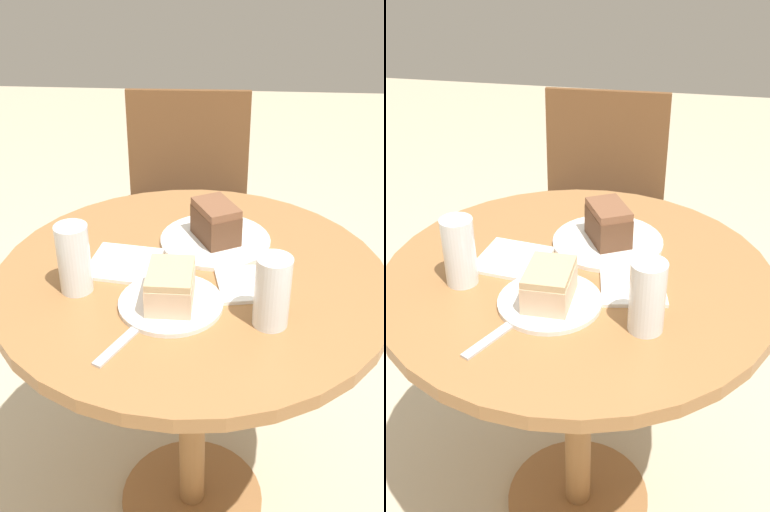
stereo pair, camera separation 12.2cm
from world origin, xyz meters
TOP-DOWN VIEW (x-y plane):
  - ground_plane at (0.00, 0.00)m, footprint 8.00×8.00m
  - table at (0.00, 0.00)m, footprint 0.82×0.82m
  - chair at (-0.08, 0.83)m, footprint 0.47×0.47m
  - plate_near at (-0.03, -0.12)m, footprint 0.20×0.20m
  - plate_far at (0.04, 0.13)m, footprint 0.25×0.25m
  - cake_slice_near at (-0.03, -0.12)m, footprint 0.09×0.12m
  - cake_slice_far at (0.04, 0.13)m, footprint 0.12×0.13m
  - glass_lemonade at (-0.22, -0.08)m, footprint 0.06×0.06m
  - glass_water at (0.15, -0.16)m, footprint 0.07×0.07m
  - napkin_stack at (-0.15, 0.02)m, footprint 0.16×0.16m
  - fork at (-0.10, -0.23)m, footprint 0.09×0.16m
  - napkin_side at (0.12, -0.04)m, footprint 0.15×0.15m

SIDE VIEW (x-z plane):
  - ground_plane at x=0.00m, z-range 0.00..0.00m
  - chair at x=-0.08m, z-range 0.03..0.88m
  - table at x=0.00m, z-range 0.22..0.96m
  - fork at x=-0.10m, z-range 0.74..0.74m
  - napkin_stack at x=-0.15m, z-range 0.74..0.75m
  - napkin_side at x=0.12m, z-range 0.74..0.75m
  - plate_near at x=-0.03m, z-range 0.74..0.75m
  - plate_far at x=0.04m, z-range 0.74..0.75m
  - cake_slice_near at x=-0.03m, z-range 0.75..0.82m
  - cake_slice_far at x=0.04m, z-range 0.75..0.84m
  - glass_water at x=0.15m, z-range 0.73..0.87m
  - glass_lemonade at x=-0.22m, z-range 0.73..0.87m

